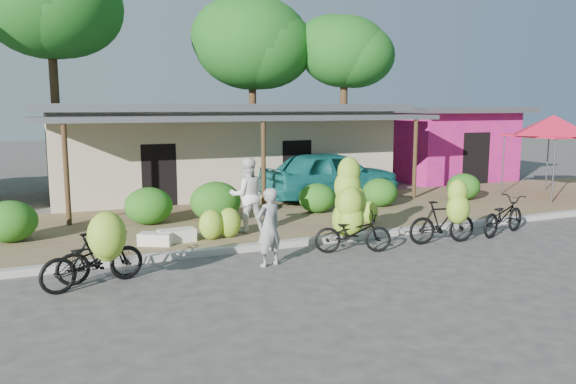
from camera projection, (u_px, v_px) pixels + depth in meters
name	position (u px, v px, depth m)	size (l,w,h in m)	color
ground	(370.00, 263.00, 11.78)	(100.00, 100.00, 0.00)	#403D3B
sidewalk	(278.00, 218.00, 16.29)	(60.00, 6.00, 0.12)	#8F794D
curb	(326.00, 239.00, 13.58)	(60.00, 0.25, 0.15)	#A8A399
shop_main	(217.00, 147.00, 21.40)	(13.00, 8.50, 3.35)	#C4B594
shop_pink	(438.00, 142.00, 25.66)	(6.00, 6.00, 3.25)	#DB216E
tree_far_center	(44.00, 1.00, 22.94)	(5.70, 5.62, 9.69)	#4A361D
tree_center_right	(247.00, 41.00, 27.16)	(5.66, 5.58, 8.53)	#4A361D
tree_near_right	(340.00, 50.00, 27.02)	(4.45, 4.27, 7.64)	#4A361D
hedge_0	(9.00, 221.00, 13.07)	(1.25, 1.13, 0.98)	#206216
hedge_1	(149.00, 206.00, 15.06)	(1.28, 1.15, 1.00)	#206216
hedge_2	(216.00, 202.00, 15.45)	(1.41, 1.27, 1.10)	#206216
hedge_3	(317.00, 198.00, 16.75)	(1.12, 1.01, 0.87)	#206216
hedge_4	(380.00, 192.00, 17.78)	(1.15, 1.04, 0.90)	#206216
hedge_5	(464.00, 187.00, 19.07)	(1.15, 1.03, 0.90)	#206216
red_canopy	(553.00, 125.00, 19.54)	(3.50, 3.50, 2.86)	#59595E
bike_far_left	(95.00, 255.00, 10.09)	(2.05, 1.53, 1.49)	black
bike_left	(102.00, 253.00, 10.34)	(1.64, 1.22, 1.28)	black
bike_center	(350.00, 213.00, 12.82)	(1.84, 1.39, 2.12)	black
bike_right	(446.00, 217.00, 13.25)	(1.79, 1.25, 1.64)	black
bike_far_right	(503.00, 216.00, 14.35)	(2.00, 1.22, 0.99)	black
loose_banana_a	(211.00, 225.00, 13.33)	(0.58, 0.50, 0.73)	#AFC731
loose_banana_b	(229.00, 223.00, 13.57)	(0.58, 0.49, 0.73)	#AFC731
loose_banana_c	(370.00, 212.00, 15.16)	(0.49, 0.42, 0.61)	#AFC731
sack_near	(177.00, 235.00, 13.14)	(0.85, 0.40, 0.30)	white
sack_far	(156.00, 239.00, 12.84)	(0.75, 0.38, 0.28)	white
vendor	(269.00, 227.00, 11.48)	(0.59, 0.39, 1.63)	gray
bystander	(247.00, 195.00, 14.09)	(0.91, 0.71, 1.88)	white
teal_van	(331.00, 175.00, 19.08)	(1.99, 4.95, 1.69)	#176966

